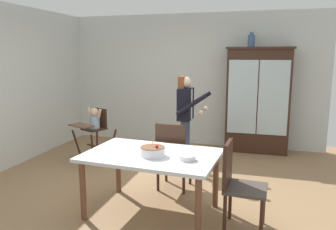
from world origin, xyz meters
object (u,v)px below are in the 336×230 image
adult_person (186,111)px  dining_chair_far_side (173,152)px  birthday_cake (153,151)px  serving_bowl (187,158)px  dining_table (152,161)px  china_cabinet (258,100)px  high_chair_with_toddler (94,124)px  ceramic_vase (251,40)px  dining_chair_right_end (236,179)px

adult_person → dining_chair_far_side: adult_person is taller
birthday_cake → serving_bowl: 0.41m
birthday_cake → serving_bowl: birthday_cake is taller
adult_person → serving_bowl: 1.88m
dining_table → dining_chair_far_side: 0.73m
china_cabinet → adult_person: china_cabinet is taller
birthday_cake → serving_bowl: bearing=-5.3°
adult_person → dining_chair_far_side: bearing=-176.1°
china_cabinet → serving_bowl: 3.21m
adult_person → high_chair_with_toddler: bearing=93.3°
adult_person → serving_bowl: bearing=-164.9°
high_chair_with_toddler → dining_chair_far_side: (1.69, -0.93, -0.10)m
adult_person → china_cabinet: bearing=-38.6°
china_cabinet → dining_chair_far_side: bearing=-115.2°
ceramic_vase → dining_chair_right_end: ceramic_vase is taller
high_chair_with_toddler → serving_bowl: size_ratio=5.28×
dining_table → birthday_cake: 0.17m
high_chair_with_toddler → dining_table: 2.32m
china_cabinet → serving_bowl: china_cabinet is taller
china_cabinet → birthday_cake: china_cabinet is taller
dining_table → dining_chair_right_end: bearing=-4.4°
birthday_cake → serving_bowl: (0.41, -0.04, -0.03)m
high_chair_with_toddler → dining_chair_far_side: bearing=-4.6°
china_cabinet → dining_chair_right_end: bearing=-92.9°
china_cabinet → serving_bowl: (-0.68, -3.13, -0.25)m
high_chair_with_toddler → birthday_cake: size_ratio=3.39×
dining_chair_far_side → ceramic_vase: bearing=-109.9°
high_chair_with_toddler → dining_chair_far_side: dining_chair_far_side is taller
birthday_cake → dining_chair_right_end: 0.97m
high_chair_with_toddler → adult_person: size_ratio=0.62×
adult_person → dining_table: 1.72m
serving_bowl → china_cabinet: bearing=77.7°
china_cabinet → serving_bowl: bearing=-102.3°
china_cabinet → dining_chair_right_end: 3.12m
high_chair_with_toddler → serving_bowl: bearing=-16.3°
dining_chair_far_side → high_chair_with_toddler: bearing=-26.9°
china_cabinet → birthday_cake: (-1.09, -3.09, -0.22)m
dining_chair_far_side → dining_chair_right_end: size_ratio=1.00×
high_chair_with_toddler → adult_person: 1.68m
adult_person → birthday_cake: size_ratio=5.47×
ceramic_vase → high_chair_with_toddler: (-2.60, -1.36, -1.48)m
dining_table → dining_chair_right_end: 0.99m
ceramic_vase → dining_table: (-0.97, -3.01, -1.48)m
adult_person → ceramic_vase: bearing=-33.9°
china_cabinet → dining_chair_right_end: china_cabinet is taller
dining_chair_far_side → birthday_cake: bearing=90.6°
dining_chair_far_side → dining_chair_right_end: same height
dining_chair_right_end → dining_chair_far_side: bearing=52.5°
ceramic_vase → dining_table: bearing=-107.8°
birthday_cake → dining_chair_right_end: bearing=0.7°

